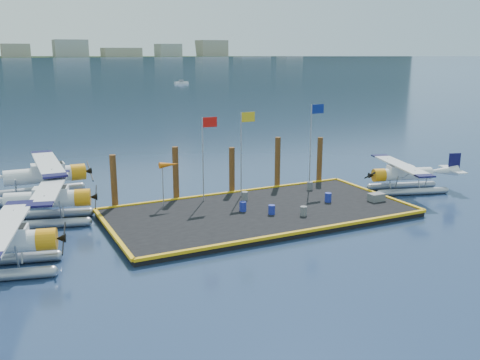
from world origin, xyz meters
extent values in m
plane|color=#162643|center=(0.00, 0.00, 0.00)|extent=(4000.00, 4000.00, 0.00)
cube|color=black|center=(0.00, 0.00, 0.20)|extent=(20.00, 10.00, 0.40)
cone|color=black|center=(350.00, 1450.00, 0.00)|extent=(1100.00, 1100.00, 360.00)
cone|color=slate|center=(750.00, 2200.00, 0.00)|extent=(1300.00, 1300.00, 560.00)
cone|color=slate|center=(1050.00, 2100.00, 0.00)|extent=(1000.00, 1000.00, 420.00)
cube|color=silver|center=(-15.83, -2.79, 1.95)|extent=(2.34, 1.55, 0.88)
cube|color=black|center=(-15.55, -2.86, 2.14)|extent=(1.57, 1.32, 0.54)
cylinder|color=orange|center=(-13.94, -3.25, 1.61)|extent=(1.22, 1.33, 1.13)
cube|color=black|center=(-13.14, -3.45, 1.61)|extent=(0.57, 2.12, 1.09)
cube|color=silver|center=(-15.83, -2.79, 2.43)|extent=(3.51, 8.86, 0.12)
cube|color=#0D0B37|center=(-14.83, 1.28, 2.43)|extent=(1.63, 1.20, 0.13)
cylinder|color=#9396A0|center=(-13.24, 5.78, 0.29)|extent=(5.99, 2.08, 0.58)
cylinder|color=#9396A0|center=(-13.78, 3.71, 0.29)|extent=(5.99, 2.08, 0.58)
cylinder|color=silver|center=(-13.32, 4.70, 1.61)|extent=(4.65, 2.18, 1.07)
cube|color=silver|center=(-12.75, 4.55, 1.95)|extent=(2.34, 1.58, 0.88)
cube|color=black|center=(-12.47, 4.48, 2.14)|extent=(1.58, 1.33, 0.54)
cylinder|color=orange|center=(-10.87, 4.06, 1.61)|extent=(1.23, 1.34, 1.13)
cube|color=black|center=(-10.07, 3.85, 1.61)|extent=(0.60, 2.11, 1.09)
cube|color=silver|center=(-12.75, 4.55, 2.43)|extent=(3.62, 8.85, 0.12)
cube|color=#0D0B37|center=(-11.70, 8.60, 2.43)|extent=(1.63, 1.22, 0.13)
cube|color=#0D0B37|center=(-13.81, 0.50, 2.43)|extent=(1.63, 1.22, 0.13)
cylinder|color=#9396A0|center=(-12.99, 12.32, 0.32)|extent=(6.69, 0.75, 0.65)
cylinder|color=#9396A0|center=(-13.02, 9.95, 0.32)|extent=(6.69, 0.75, 0.65)
cylinder|color=silver|center=(-12.79, 11.13, 1.78)|extent=(5.03, 1.27, 1.19)
cube|color=silver|center=(-12.14, 11.12, 2.16)|extent=(2.39, 1.22, 0.97)
cube|color=black|center=(-11.82, 11.12, 2.37)|extent=(1.53, 1.16, 0.59)
cylinder|color=orange|center=(-9.99, 11.09, 1.78)|extent=(1.10, 1.27, 1.25)
cube|color=black|center=(-9.07, 11.07, 1.78)|extent=(0.10, 2.40, 1.21)
cube|color=silver|center=(-12.14, 11.12, 2.69)|extent=(1.77, 9.73, 0.13)
cube|color=#0D0B37|center=(-12.07, 15.76, 2.69)|extent=(1.63, 1.00, 0.14)
cube|color=#0D0B37|center=(-12.22, 6.49, 2.69)|extent=(1.63, 1.00, 0.14)
cylinder|color=#9396A0|center=(13.29, -0.45, 0.26)|extent=(5.39, 2.03, 0.53)
cylinder|color=#9396A0|center=(13.83, 1.41, 0.26)|extent=(5.39, 2.03, 0.53)
cylinder|color=silver|center=(13.39, 0.53, 1.45)|extent=(4.20, 2.07, 0.97)
cube|color=silver|center=(12.88, 0.68, 1.76)|extent=(2.13, 1.47, 0.79)
cube|color=black|center=(12.63, 0.75, 1.94)|extent=(1.44, 1.23, 0.48)
cylinder|color=orange|center=(11.19, 1.17, 1.45)|extent=(1.13, 1.23, 1.02)
cube|color=black|center=(10.47, 1.38, 1.45)|extent=(0.60, 1.90, 0.99)
cube|color=silver|center=(12.88, 0.68, 2.20)|extent=(3.47, 7.98, 0.11)
cube|color=#0D0B37|center=(11.83, -2.96, 2.20)|extent=(1.49, 1.13, 0.11)
cube|color=#0D0B37|center=(13.94, 4.31, 2.20)|extent=(1.49, 1.13, 0.11)
cube|color=#0D0B37|center=(17.28, -0.60, 2.25)|extent=(0.96, 0.37, 1.50)
cube|color=silver|center=(17.20, -0.57, 1.67)|extent=(1.59, 3.10, 0.09)
cylinder|color=navy|center=(-1.07, 0.31, 0.73)|extent=(0.46, 0.46, 0.65)
cylinder|color=#5E5F63|center=(2.06, -2.32, 0.71)|extent=(0.44, 0.44, 0.62)
cylinder|color=navy|center=(5.38, -0.34, 0.73)|extent=(0.47, 0.47, 0.66)
cylinder|color=navy|center=(0.33, -1.14, 0.71)|extent=(0.44, 0.44, 0.62)
cylinder|color=#5E5F63|center=(6.12, 3.14, 0.71)|extent=(0.44, 0.44, 0.63)
cylinder|color=#5E5F63|center=(0.21, 2.62, 0.72)|extent=(0.45, 0.45, 0.64)
cube|color=#5E5F63|center=(8.66, -1.63, 0.67)|extent=(1.10, 0.73, 0.55)
cylinder|color=#9799A0|center=(-2.50, 3.80, 3.40)|extent=(0.08, 0.08, 6.00)
cube|color=red|center=(-1.95, 3.80, 6.05)|extent=(1.10, 0.03, 0.70)
cylinder|color=#9799A0|center=(0.50, 3.80, 3.50)|extent=(0.08, 0.08, 6.20)
cube|color=gold|center=(1.05, 3.80, 6.25)|extent=(1.10, 0.03, 0.70)
cylinder|color=#9799A0|center=(6.50, 3.80, 3.65)|extent=(0.08, 0.08, 6.50)
cube|color=navy|center=(7.05, 3.80, 6.55)|extent=(1.10, 0.03, 0.70)
cylinder|color=#9799A0|center=(-5.50, 3.80, 1.90)|extent=(0.07, 0.07, 3.00)
cone|color=orange|center=(-5.00, 3.80, 3.30)|extent=(1.40, 0.44, 0.44)
cylinder|color=#482B14|center=(-8.50, 5.40, 2.00)|extent=(0.44, 0.44, 4.00)
cylinder|color=#482B14|center=(-4.00, 5.40, 2.10)|extent=(0.44, 0.44, 4.20)
cylinder|color=#482B14|center=(0.50, 5.40, 1.90)|extent=(0.44, 0.44, 3.80)
cylinder|color=#482B14|center=(4.50, 5.40, 2.15)|extent=(0.44, 0.44, 4.30)
cylinder|color=#482B14|center=(8.50, 5.40, 2.00)|extent=(0.44, 0.44, 4.00)
camera|label=1|loc=(-16.32, -30.57, 10.94)|focal=40.00mm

